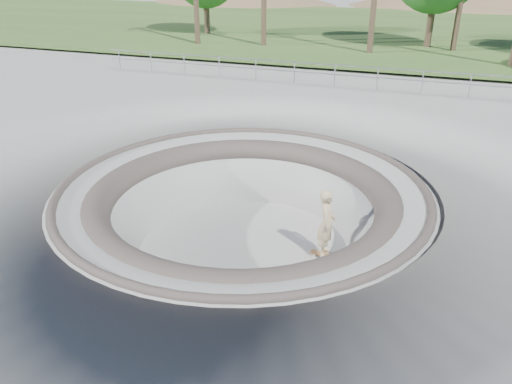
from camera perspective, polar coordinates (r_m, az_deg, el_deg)
ground at (r=13.79m, az=-1.51°, el=0.52°), size 180.00×180.00×0.00m
skate_bowl at (r=14.65m, az=-1.43°, el=-5.99°), size 14.00×14.00×4.10m
grass_strip at (r=46.20m, az=14.85°, el=17.59°), size 180.00×36.00×0.12m
distant_hills at (r=69.99m, az=19.54°, el=13.34°), size 103.20×45.00×28.60m
safety_railing at (r=24.61m, az=8.99°, el=13.06°), size 25.00×0.06×1.03m
skateboard at (r=14.30m, az=7.81°, el=-7.12°), size 0.83×0.31×0.08m
skater at (r=13.79m, az=8.06°, el=-3.56°), size 0.59×0.79×1.99m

